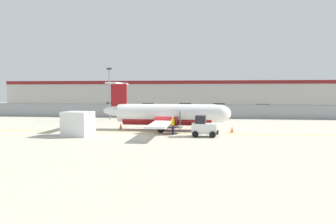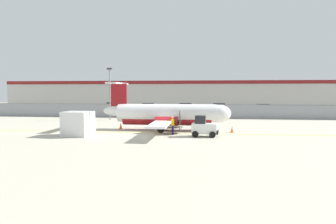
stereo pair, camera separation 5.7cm
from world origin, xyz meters
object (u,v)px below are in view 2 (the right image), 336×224
Objects in this scene: ground_crew_worker at (173,124)px; traffic_cone_near_left at (232,129)px; traffic_cone_far_right at (160,128)px; parked_car_0 at (114,106)px; commuter_airplane at (169,115)px; baggage_tug at (204,127)px; parked_car_3 at (218,107)px; parked_car_2 at (186,107)px; traffic_cone_far_left at (121,126)px; cargo_container at (78,124)px; traffic_cone_near_right at (204,129)px; parked_car_1 at (147,107)px; apron_light_pole at (110,89)px; parked_car_4 at (263,108)px.

ground_crew_worker is 6.02m from traffic_cone_near_left.
traffic_cone_far_right is 33.29m from parked_car_0.
parked_car_0 is (-15.05, 29.50, -0.71)m from commuter_airplane.
parked_car_3 is at bearing 90.29° from baggage_tug.
ground_crew_worker is at bearing -86.05° from parked_car_2.
parked_car_0 is (-9.76, 29.11, 0.58)m from traffic_cone_far_left.
traffic_cone_near_right is (11.34, 3.86, -0.79)m from cargo_container.
traffic_cone_far_left is 0.15× the size of parked_car_3.
baggage_tug is 0.57× the size of parked_car_1.
parked_car_1 reaches higher than traffic_cone_far_right.
parked_car_2 is (7.56, 0.75, 0.00)m from parked_car_1.
cargo_container reaches higher than parked_car_2.
apron_light_pole reaches higher than parked_car_0.
parked_car_1 is (7.68, -2.70, 0.00)m from parked_car_0.
commuter_airplane is at bearing -4.24° from traffic_cone_far_left.
parked_car_2 and parked_car_3 have the same top height.
traffic_cone_near_left is 37.42m from parked_car_0.
ground_crew_worker is at bearing 20.15° from cargo_container.
traffic_cone_far_right is 0.15× the size of parked_car_3.
parked_car_3 is at bearing 4.92° from parked_car_2.
traffic_cone_near_right is at bearing -17.98° from commuter_airplane.
baggage_tug is at bearing -49.05° from commuter_airplane.
traffic_cone_near_left is at bearing -74.92° from parked_car_2.
commuter_airplane is 2.20× the size of apron_light_pole.
commuter_airplane reaches higher than traffic_cone_near_left.
apron_light_pole is at bearing 129.27° from traffic_cone_far_right.
parked_car_4 is (15.10, 25.68, 0.58)m from traffic_cone_far_right.
cargo_container is 35.33m from parked_car_0.
parked_car_2 is at bearing 87.77° from traffic_cone_far_right.
traffic_cone_near_left is at bearing -10.16° from commuter_airplane.
parked_car_2 is (-3.44, 28.75, 0.58)m from traffic_cone_near_right.
traffic_cone_far_right is (-7.27, 0.54, 0.00)m from traffic_cone_near_left.
baggage_tug is 5.78m from traffic_cone_far_right.
parked_car_4 is (21.91, 30.11, -0.21)m from cargo_container.
parked_car_4 is (10.56, 26.25, 0.58)m from traffic_cone_near_right.
traffic_cone_far_left is at bearing 169.86° from traffic_cone_near_right.
traffic_cone_near_left is at bearing 114.14° from parked_car_1.
parked_car_2 reaches higher than traffic_cone_far_right.
parked_car_2 reaches higher than traffic_cone_near_right.
commuter_airplane is at bearing 161.66° from traffic_cone_near_right.
parked_car_4 is at bearing 173.35° from parked_car_1.
parked_car_0 is at bearing -81.38° from ground_crew_worker.
commuter_airplane reaches higher than traffic_cone_near_right.
cargo_container reaches higher than baggage_tug.
ground_crew_worker is 3.58m from traffic_cone_near_right.
baggage_tug reaches higher than traffic_cone_far_right.
baggage_tug reaches higher than traffic_cone_near_right.
cargo_container is at bearing -146.36° from commuter_airplane.
apron_light_pole is at bearing 139.85° from traffic_cone_near_right.
traffic_cone_far_left is 0.15× the size of parked_car_0.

